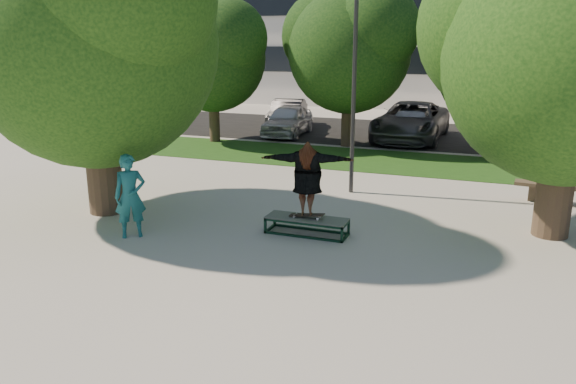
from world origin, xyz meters
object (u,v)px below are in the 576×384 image
at_px(bystander, 130,196).
at_px(car_silver_a, 288,120).
at_px(tree_right, 569,42).
at_px(lamppost, 354,78).
at_px(car_grey, 411,121).
at_px(tree_left, 91,27).
at_px(car_silver_b, 411,125).
at_px(grind_box, 307,226).
at_px(car_dark, 288,114).

relative_size(bystander, car_silver_a, 0.45).
height_order(tree_right, lamppost, tree_right).
bearing_deg(car_grey, tree_right, -65.96).
distance_m(lamppost, car_grey, 9.65).
relative_size(tree_left, car_grey, 1.22).
distance_m(car_silver_a, car_silver_b, 5.45).
xyz_separation_m(lamppost, car_grey, (0.18, 9.36, -2.34)).
distance_m(tree_left, tree_right, 10.41).
bearing_deg(car_grey, car_silver_b, -74.29).
xyz_separation_m(tree_right, grind_box, (-4.92, -1.90, -3.90)).
distance_m(car_silver_a, car_dark, 2.23).
relative_size(tree_right, car_silver_a, 1.61).
bearing_deg(tree_left, car_silver_a, 89.54).
xyz_separation_m(tree_left, car_dark, (-0.71, 14.61, -3.74)).
bearing_deg(tree_left, lamppost, 36.42).
relative_size(grind_box, car_dark, 0.43).
bearing_deg(car_grey, lamppost, -89.84).
relative_size(tree_left, car_silver_a, 1.76).
bearing_deg(car_dark, lamppost, -72.33).
height_order(lamppost, bystander, lamppost).
relative_size(lamppost, car_silver_b, 1.32).
height_order(car_dark, car_grey, car_grey).
bearing_deg(car_silver_b, tree_left, -111.39).
xyz_separation_m(bystander, car_silver_b, (3.73, 14.47, -0.24)).
xyz_separation_m(grind_box, car_dark, (-6.00, 14.53, 0.50)).
bearing_deg(lamppost, car_silver_a, 121.03).
bearing_deg(car_grey, car_dark, 168.94).
bearing_deg(tree_left, car_dark, 92.77).
height_order(tree_left, tree_right, tree_left).
xyz_separation_m(tree_left, grind_box, (5.29, 0.09, -4.23)).
xyz_separation_m(tree_left, car_silver_b, (5.52, 13.07, -3.75)).
relative_size(car_silver_a, car_dark, 0.97).
distance_m(grind_box, car_grey, 13.20).
bearing_deg(grind_box, lamppost, 89.94).
bearing_deg(grind_box, car_dark, 112.43).
bearing_deg(car_silver_a, tree_left, -95.16).
bearing_deg(bystander, car_silver_a, 57.60).
relative_size(lamppost, car_silver_a, 1.52).
height_order(tree_left, car_dark, tree_left).
bearing_deg(bystander, tree_left, 102.70).
bearing_deg(tree_left, car_silver_b, 67.11).
relative_size(grind_box, car_grey, 0.31).
relative_size(grind_box, car_silver_b, 0.39).
xyz_separation_m(tree_right, car_silver_a, (-10.11, 10.55, -3.41)).
distance_m(grind_box, car_silver_a, 13.50).
distance_m(tree_right, car_dark, 17.03).
xyz_separation_m(grind_box, car_silver_b, (0.23, 12.98, 0.48)).
height_order(lamppost, car_silver_a, lamppost).
distance_m(tree_left, car_grey, 14.80).
distance_m(grind_box, car_silver_b, 13.00).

